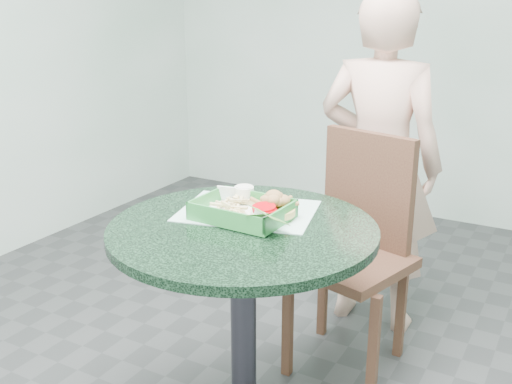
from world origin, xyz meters
The scene contains 10 objects.
wall_back centered at (0.00, 2.50, 1.40)m, with size 4.00×0.04×2.80m, color silver.
cafe_table centered at (0.00, 0.00, 0.58)m, with size 0.82×0.82×0.75m.
dining_chair centered at (0.14, 0.65, 0.53)m, with size 0.40×0.40×0.93m.
diner_person centered at (0.10, 0.98, 0.74)m, with size 0.54×0.35×1.48m, color #D6A692.
placemat centered at (-0.05, 0.12, 0.75)m, with size 0.42×0.32×0.00m, color #A8D2C6.
food_basket centered at (-0.03, 0.05, 0.77)m, with size 0.28×0.21×0.06m.
crab_sandwich centered at (0.06, 0.10, 0.80)m, with size 0.13×0.13×0.08m.
fries_pile centered at (-0.08, 0.09, 0.79)m, with size 0.10×0.11×0.04m, color #D0BC81, non-canonical shape.
sauce_ramekin centered at (-0.09, 0.15, 0.80)m, with size 0.06×0.06×0.04m.
garnish_cup centered at (0.07, 0.01, 0.79)m, with size 0.13×0.12×0.05m.
Camera 1 is at (0.86, -1.45, 1.42)m, focal length 42.00 mm.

